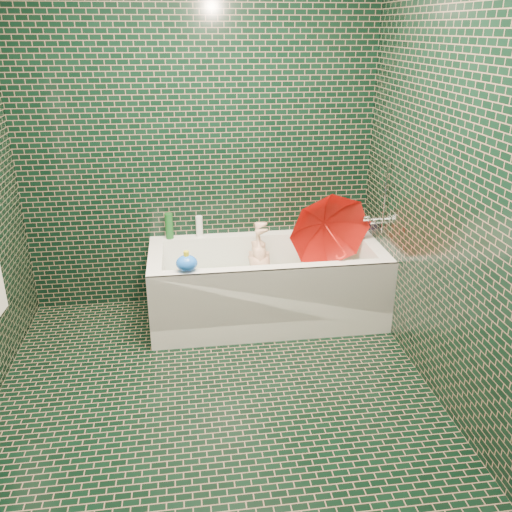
{
  "coord_description": "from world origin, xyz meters",
  "views": [
    {
      "loc": [
        -0.13,
        -2.56,
        2.04
      ],
      "look_at": [
        0.34,
        0.82,
        0.59
      ],
      "focal_mm": 38.0,
      "sensor_mm": 36.0,
      "label": 1
    }
  ],
  "objects": [
    {
      "name": "bath_toy",
      "position": [
        -0.13,
        0.71,
        0.61
      ],
      "size": [
        0.17,
        0.15,
        0.14
      ],
      "rotation": [
        0.0,
        0.0,
        0.3
      ],
      "color": "blue",
      "rests_on": "bathtub"
    },
    {
      "name": "bottle_right_tall",
      "position": [
        1.05,
        1.34,
        0.66
      ],
      "size": [
        0.06,
        0.06,
        0.23
      ],
      "primitive_type": "cylinder",
      "rotation": [
        0.0,
        0.0,
        -0.08
      ],
      "color": "#164E1D",
      "rests_on": "bathtub"
    },
    {
      "name": "water",
      "position": [
        0.45,
        1.02,
        0.3
      ],
      "size": [
        1.48,
        0.53,
        0.0
      ],
      "primitive_type": "cube",
      "color": "silver",
      "rests_on": "bathtub"
    },
    {
      "name": "faucet",
      "position": [
        1.26,
        1.02,
        0.77
      ],
      "size": [
        0.18,
        0.19,
        0.55
      ],
      "color": "silver",
      "rests_on": "wall_right"
    },
    {
      "name": "floor",
      "position": [
        0.0,
        0.0,
        0.0
      ],
      "size": [
        2.8,
        2.8,
        0.0
      ],
      "primitive_type": "plane",
      "color": "black",
      "rests_on": "ground"
    },
    {
      "name": "bottle_left_tall",
      "position": [
        -0.25,
        1.34,
        0.65
      ],
      "size": [
        0.07,
        0.07,
        0.2
      ],
      "primitive_type": "cylinder",
      "rotation": [
        0.0,
        0.0,
        0.16
      ],
      "color": "#164E1D",
      "rests_on": "bathtub"
    },
    {
      "name": "child",
      "position": [
        0.42,
        1.06,
        0.31
      ],
      "size": [
        0.85,
        0.44,
        0.23
      ],
      "primitive_type": "imported",
      "rotation": [
        -1.53,
        0.0,
        -1.76
      ],
      "color": "#E8B091",
      "rests_on": "bathtub"
    },
    {
      "name": "bottle_right_pump",
      "position": [
        1.14,
        1.32,
        0.63
      ],
      "size": [
        0.05,
        0.05,
        0.17
      ],
      "primitive_type": "cylinder",
      "rotation": [
        0.0,
        0.0,
        0.06
      ],
      "color": "silver",
      "rests_on": "bathtub"
    },
    {
      "name": "wall_right",
      "position": [
        1.3,
        0.0,
        1.25
      ],
      "size": [
        0.0,
        2.8,
        2.8
      ],
      "primitive_type": "plane",
      "rotation": [
        1.57,
        0.0,
        -1.57
      ],
      "color": "black",
      "rests_on": "floor"
    },
    {
      "name": "bottle_left_short",
      "position": [
        -0.02,
        1.36,
        0.63
      ],
      "size": [
        0.07,
        0.07,
        0.16
      ],
      "primitive_type": "cylinder",
      "rotation": [
        0.0,
        0.0,
        -0.3
      ],
      "color": "white",
      "rests_on": "bathtub"
    },
    {
      "name": "soap_bottle_b",
      "position": [
        1.25,
        1.31,
        0.55
      ],
      "size": [
        0.1,
        0.1,
        0.21
      ],
      "primitive_type": "imported",
      "rotation": [
        0.0,
        0.0,
        -0.05
      ],
      "color": "#4E1C69",
      "rests_on": "bathtub"
    },
    {
      "name": "umbrella",
      "position": [
        0.94,
        0.98,
        0.63
      ],
      "size": [
        0.79,
        0.67,
        0.8
      ],
      "primitive_type": "imported",
      "rotation": [
        0.17,
        -0.45,
        0.01
      ],
      "color": "red",
      "rests_on": "bathtub"
    },
    {
      "name": "wall_back",
      "position": [
        0.0,
        1.4,
        1.25
      ],
      "size": [
        2.8,
        0.0,
        2.8
      ],
      "primitive_type": "plane",
      "rotation": [
        1.57,
        0.0,
        0.0
      ],
      "color": "black",
      "rests_on": "floor"
    },
    {
      "name": "soap_bottle_a",
      "position": [
        1.25,
        1.35,
        0.55
      ],
      "size": [
        0.11,
        0.11,
        0.23
      ],
      "primitive_type": "imported",
      "rotation": [
        0.0,
        0.0,
        -0.25
      ],
      "color": "white",
      "rests_on": "bathtub"
    },
    {
      "name": "soap_bottle_c",
      "position": [
        1.15,
        1.34,
        0.55
      ],
      "size": [
        0.15,
        0.15,
        0.18
      ],
      "primitive_type": "imported",
      "rotation": [
        0.0,
        0.0,
        0.05
      ],
      "color": "#164E1D",
      "rests_on": "bathtub"
    },
    {
      "name": "bathtub",
      "position": [
        0.45,
        1.01,
        0.21
      ],
      "size": [
        1.7,
        0.75,
        0.55
      ],
      "color": "white",
      "rests_on": "floor"
    },
    {
      "name": "wall_front",
      "position": [
        0.0,
        -1.4,
        1.25
      ],
      "size": [
        2.8,
        0.0,
        2.8
      ],
      "primitive_type": "plane",
      "rotation": [
        -1.57,
        0.0,
        0.0
      ],
      "color": "black",
      "rests_on": "floor"
    },
    {
      "name": "rubber_duck",
      "position": [
        0.89,
        1.36,
        0.59
      ],
      "size": [
        0.13,
        0.1,
        0.1
      ],
      "rotation": [
        0.0,
        0.0,
        -0.29
      ],
      "color": "yellow",
      "rests_on": "bathtub"
    },
    {
      "name": "bath_mat",
      "position": [
        0.45,
        1.02,
        0.16
      ],
      "size": [
        1.35,
        0.47,
        0.01
      ],
      "primitive_type": "cube",
      "color": "green",
      "rests_on": "bathtub"
    }
  ]
}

